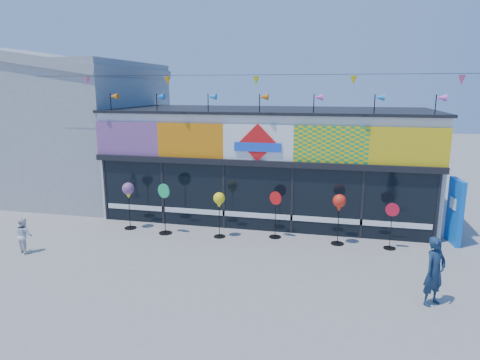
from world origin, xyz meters
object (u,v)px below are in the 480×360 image
(spinner_2, at_px, (219,201))
(adult_man, at_px, (435,271))
(spinner_1, at_px, (164,207))
(spinner_3, at_px, (275,213))
(spinner_5, at_px, (391,225))
(child, at_px, (24,235))
(spinner_0, at_px, (128,192))
(spinner_4, at_px, (339,204))
(blue_sign, at_px, (455,211))

(spinner_2, distance_m, adult_man, 6.87)
(spinner_1, distance_m, spinner_3, 3.76)
(spinner_5, height_order, child, spinner_5)
(spinner_0, relative_size, spinner_5, 1.14)
(spinner_0, xyz_separation_m, spinner_4, (7.20, 0.06, -0.02))
(spinner_4, distance_m, child, 9.71)
(spinner_0, distance_m, spinner_5, 8.80)
(spinner_1, distance_m, child, 4.34)
(blue_sign, xyz_separation_m, spinner_0, (-10.81, -1.03, 0.29))
(spinner_0, xyz_separation_m, spinner_3, (5.16, 0.23, -0.50))
(blue_sign, height_order, spinner_1, blue_sign)
(spinner_1, xyz_separation_m, spinner_5, (7.36, 0.24, -0.15))
(blue_sign, relative_size, spinner_4, 1.27)
(spinner_2, xyz_separation_m, spinner_4, (3.86, 0.20, 0.08))
(blue_sign, bearing_deg, spinner_0, 178.78)
(blue_sign, height_order, child, blue_sign)
(spinner_4, bearing_deg, spinner_3, 175.20)
(spinner_2, height_order, spinner_5, spinner_2)
(blue_sign, relative_size, adult_man, 1.29)
(spinner_3, xyz_separation_m, spinner_4, (2.04, -0.17, 0.48))
(adult_man, bearing_deg, spinner_4, 79.86)
(spinner_4, relative_size, adult_man, 1.01)
(spinner_1, xyz_separation_m, spinner_3, (3.73, 0.45, -0.09))
(child, bearing_deg, spinner_4, -138.11)
(adult_man, bearing_deg, spinner_5, 57.55)
(spinner_3, relative_size, adult_man, 0.97)
(adult_man, relative_size, child, 1.49)
(spinner_3, bearing_deg, spinner_4, -4.80)
(spinner_1, bearing_deg, spinner_5, 1.84)
(spinner_0, height_order, child, spinner_0)
(spinner_0, relative_size, spinner_2, 1.09)
(blue_sign, bearing_deg, spinner_2, -177.75)
(spinner_3, distance_m, spinner_5, 3.63)
(spinner_0, height_order, spinner_1, spinner_1)
(spinner_2, relative_size, spinner_3, 0.98)
(spinner_0, xyz_separation_m, adult_man, (9.35, -3.43, -0.53))
(spinner_1, distance_m, spinner_5, 7.36)
(spinner_3, xyz_separation_m, child, (-7.22, -3.00, -0.29))
(spinner_0, height_order, adult_man, spinner_0)
(spinner_3, xyz_separation_m, spinner_5, (3.62, -0.22, -0.06))
(spinner_0, height_order, spinner_4, spinner_0)
(spinner_0, relative_size, child, 1.54)
(spinner_0, relative_size, spinner_3, 1.06)
(child, bearing_deg, blue_sign, -138.64)
(blue_sign, distance_m, spinner_0, 10.86)
(blue_sign, bearing_deg, child, -170.20)
(blue_sign, xyz_separation_m, spinner_4, (-3.61, -0.97, 0.26))
(spinner_3, distance_m, adult_man, 5.57)
(spinner_5, xyz_separation_m, child, (-10.85, -2.79, -0.23))
(spinner_0, xyz_separation_m, spinner_5, (8.78, 0.01, -0.56))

